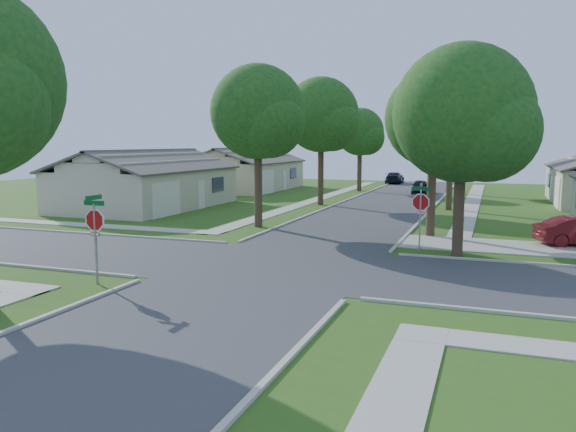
% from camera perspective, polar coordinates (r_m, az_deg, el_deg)
% --- Properties ---
extents(ground, '(100.00, 100.00, 0.00)m').
position_cam_1_polar(ground, '(21.61, -0.92, -5.07)').
color(ground, '#315517').
rests_on(ground, ground).
extents(road_ns, '(7.00, 100.00, 0.02)m').
position_cam_1_polar(road_ns, '(21.61, -0.92, -5.05)').
color(road_ns, '#333335').
rests_on(road_ns, ground).
extents(sidewalk_ne, '(1.20, 40.00, 0.04)m').
position_cam_1_polar(sidewalk_ne, '(45.94, 18.18, 1.25)').
color(sidewalk_ne, '#9E9B91').
rests_on(sidewalk_ne, ground).
extents(sidewalk_nw, '(1.20, 40.00, 0.04)m').
position_cam_1_polar(sidewalk_nw, '(47.91, 3.45, 1.85)').
color(sidewalk_nw, '#9E9B91').
rests_on(sidewalk_nw, ground).
extents(driveway, '(8.80, 3.60, 0.05)m').
position_cam_1_polar(driveway, '(27.19, 20.52, -2.89)').
color(driveway, '#9E9B91').
rests_on(driveway, ground).
extents(stop_sign_sw, '(1.05, 0.80, 2.98)m').
position_cam_1_polar(stop_sign_sw, '(19.56, -19.03, -0.75)').
color(stop_sign_sw, gray).
rests_on(stop_sign_sw, ground).
extents(stop_sign_ne, '(1.05, 0.80, 2.98)m').
position_cam_1_polar(stop_sign_ne, '(24.69, 13.32, 1.09)').
color(stop_sign_ne, gray).
rests_on(stop_sign_ne, ground).
extents(tree_e_near, '(4.97, 4.80, 8.28)m').
position_cam_1_polar(tree_e_near, '(28.84, 14.68, 9.12)').
color(tree_e_near, '#38281C').
rests_on(tree_e_near, ground).
extents(tree_e_mid, '(5.59, 5.40, 9.21)m').
position_cam_1_polar(tree_e_mid, '(40.82, 16.38, 9.36)').
color(tree_e_mid, '#38281C').
rests_on(tree_e_mid, ground).
extents(tree_e_far, '(5.17, 5.00, 8.72)m').
position_cam_1_polar(tree_e_far, '(53.78, 17.31, 8.50)').
color(tree_e_far, '#38281C').
rests_on(tree_e_far, ground).
extents(tree_w_near, '(5.38, 5.20, 8.97)m').
position_cam_1_polar(tree_w_near, '(31.22, -2.99, 10.07)').
color(tree_w_near, '#38281C').
rests_on(tree_w_near, ground).
extents(tree_w_mid, '(5.80, 5.60, 9.56)m').
position_cam_1_polar(tree_w_mid, '(42.52, 3.47, 9.87)').
color(tree_w_mid, '#38281C').
rests_on(tree_w_mid, ground).
extents(tree_w_far, '(4.76, 4.60, 8.04)m').
position_cam_1_polar(tree_w_far, '(55.07, 7.38, 8.25)').
color(tree_w_far, '#38281C').
rests_on(tree_w_far, ground).
extents(tree_ne_corner, '(5.80, 5.60, 8.66)m').
position_cam_1_polar(tree_ne_corner, '(23.94, 17.43, 9.29)').
color(tree_ne_corner, '#38281C').
rests_on(tree_ne_corner, ground).
extents(house_nw_near, '(8.42, 13.60, 4.23)m').
position_cam_1_polar(house_nw_near, '(42.05, -14.05, 2.91)').
color(house_nw_near, '#B1A68C').
rests_on(house_nw_near, ground).
extents(house_nw_far, '(8.42, 13.60, 4.23)m').
position_cam_1_polar(house_nw_far, '(56.89, -4.39, 4.24)').
color(house_nw_far, '#B1A68C').
rests_on(house_nw_far, ground).
extents(car_curb_east, '(1.86, 3.88, 1.28)m').
position_cam_1_polar(car_curb_east, '(53.65, 13.26, 2.93)').
color(car_curb_east, black).
rests_on(car_curb_east, ground).
extents(car_curb_west, '(2.02, 4.59, 1.31)m').
position_cam_1_polar(car_curb_west, '(66.32, 10.77, 3.84)').
color(car_curb_west, black).
rests_on(car_curb_west, ground).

